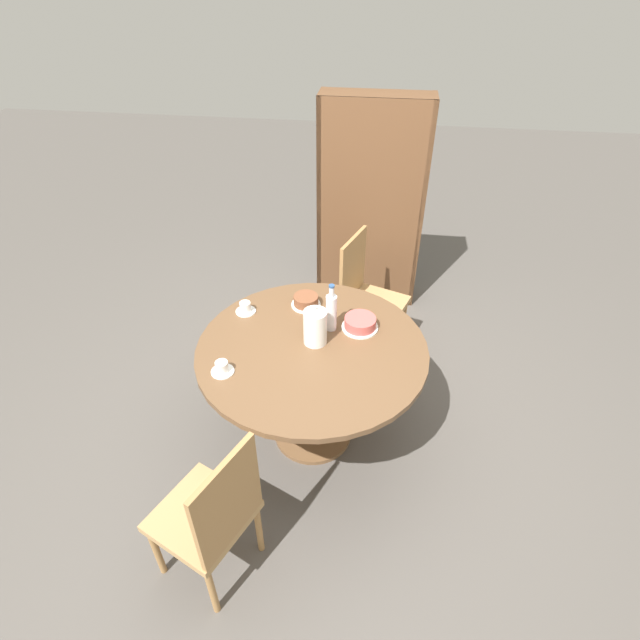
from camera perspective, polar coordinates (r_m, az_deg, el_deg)
The scene contains 11 objects.
ground_plane at distance 3.38m, azimuth -0.79°, elevation -12.83°, with size 14.00×14.00×0.00m, color #56514C.
dining_table at distance 2.93m, azimuth -0.90°, elevation -5.06°, with size 1.32×1.32×0.76m.
chair_a at distance 2.53m, azimuth -12.28°, elevation -20.90°, with size 0.55×0.55×0.94m.
chair_b at distance 3.74m, azimuth 5.40°, elevation 2.84°, with size 0.54×0.54×0.94m.
bookshelf at distance 4.19m, azimuth 5.63°, elevation 12.24°, with size 0.85×0.28×1.73m.
coffee_pot at distance 2.80m, azimuth -0.56°, elevation -0.69°, with size 0.13×0.13×0.25m.
water_bottle at distance 2.89m, azimuth 1.30°, elevation 0.99°, with size 0.06×0.06×0.31m.
cake_main at distance 2.96m, azimuth 4.60°, elevation -0.39°, with size 0.22×0.22×0.07m.
cake_second at distance 3.14m, azimuth -1.62°, elevation 2.18°, with size 0.19×0.19×0.07m.
cup_a at distance 2.72m, azimuth -11.12°, elevation -5.42°, with size 0.12×0.12×0.07m.
cup_b at distance 3.12m, azimuth -8.52°, elevation 1.35°, with size 0.12×0.12×0.07m.
Camera 1 is at (0.34, -2.13, 2.61)m, focal length 28.00 mm.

